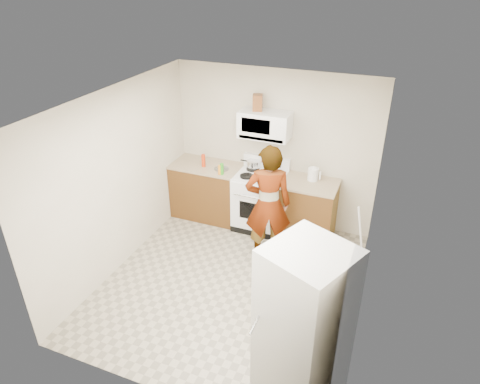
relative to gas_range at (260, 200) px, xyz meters
The scene contains 20 objects.
floor 1.56m from the gas_range, 86.14° to the right, with size 3.60×3.60×0.00m, color gray.
back_wall 0.83m from the gas_range, 72.00° to the left, with size 3.20×0.02×2.50m, color beige.
right_wall 2.37m from the gas_range, 41.25° to the right, with size 0.02×3.60×2.50m, color beige.
cabinet_left 0.94m from the gas_range, behind, with size 1.12×0.62×0.90m, color #593E15.
counter_left 1.03m from the gas_range, behind, with size 1.14×0.64×0.04m, color tan.
cabinet_right 0.78m from the gas_range, ahead, with size 0.80×0.62×0.90m, color #593E15.
counter_right 0.89m from the gas_range, ahead, with size 0.82×0.64×0.04m, color tan.
gas_range is the anchor object (origin of this frame).
microwave 1.22m from the gas_range, 90.00° to the left, with size 0.76×0.38×0.40m, color white.
person 0.92m from the gas_range, 63.78° to the right, with size 0.64×0.42×1.76m, color tan.
fridge 3.05m from the gas_range, 63.06° to the right, with size 0.70×0.70×1.70m, color silver.
kettle 0.96m from the gas_range, ahead, with size 0.16×0.16×0.19m, color white.
jug 1.55m from the gas_range, 133.45° to the left, with size 0.14×0.14×0.24m, color brown.
saucepan 0.58m from the gas_range, 137.98° to the left, with size 0.20×0.20×0.11m, color silver.
tray 0.49m from the gas_range, 37.24° to the right, with size 0.25×0.16×0.05m, color silver.
bottle_spray 1.10m from the gas_range, behind, with size 0.06×0.06×0.21m, color red.
bottle_hot_sauce 0.83m from the gas_range, 159.17° to the right, with size 0.05×0.05×0.15m, color orange.
bottle_green_cap 0.81m from the gas_range, 159.24° to the right, with size 0.06×0.06×0.18m, color #2A971B.
pot_lid 0.79m from the gas_range, behind, with size 0.24×0.24×0.01m, color silver.
broom 1.85m from the gas_range, 24.85° to the right, with size 0.03×0.03×1.15m, color silver.
Camera 1 is at (1.80, -4.14, 3.84)m, focal length 32.00 mm.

